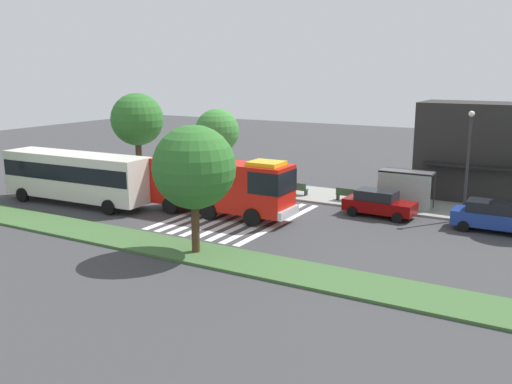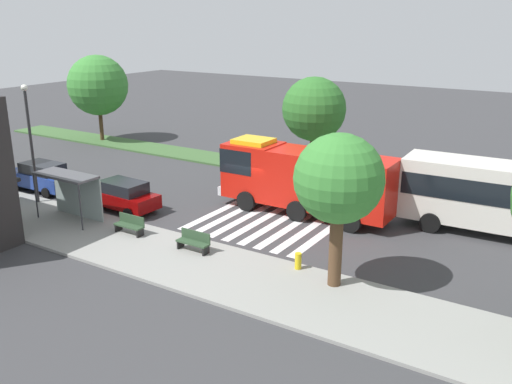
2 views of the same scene
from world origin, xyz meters
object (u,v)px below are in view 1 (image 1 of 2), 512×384
parked_car_west (379,203)px  bench_west_of_shelter (297,189)px  median_tree_west (194,168)px  bus_stop_shelter (405,182)px  sidewalk_tree_far_west (137,120)px  transit_bus (76,174)px  street_lamp (468,156)px  fire_truck (225,185)px  parked_car_mid (493,216)px  bench_near_shelter (347,194)px  fire_hydrant (235,185)px  sidewalk_tree_west (217,132)px

parked_car_west → bench_west_of_shelter: 7.44m
median_tree_west → bus_stop_shelter: bearing=65.3°
bench_west_of_shelter → sidewalk_tree_far_west: size_ratio=0.23×
transit_bus → street_lamp: (24.02, 8.99, 1.92)m
parked_car_west → sidewalk_tree_far_west: size_ratio=0.64×
fire_truck → parked_car_mid: 16.01m
transit_bus → bench_near_shelter: size_ratio=7.13×
parked_car_west → bus_stop_shelter: bearing=72.0°
parked_car_west → bench_near_shelter: size_ratio=2.83×
bus_stop_shelter → median_tree_west: median_tree_west is taller
parked_car_mid → bench_west_of_shelter: parked_car_mid is taller
parked_car_west → bus_stop_shelter: 2.87m
transit_bus → fire_hydrant: size_ratio=16.30×
fire_hydrant → sidewalk_tree_west: bearing=165.1°
fire_truck → parked_car_mid: bearing=17.2°
fire_truck → parked_car_west: bearing=29.4°
median_tree_west → transit_bus: bearing=160.9°
street_lamp → fire_hydrant: size_ratio=9.45×
fire_truck → parked_car_west: 9.80m
parked_car_mid → bus_stop_shelter: size_ratio=1.31×
fire_truck → parked_car_west: (8.44, 4.84, -1.18)m
street_lamp → fire_hydrant: street_lamp is taller
fire_hydrant → fire_truck: bearing=-62.4°
transit_bus → bench_west_of_shelter: 15.64m
fire_hydrant → transit_bus: bearing=-129.4°
bench_near_shelter → bench_west_of_shelter: size_ratio=1.00×
street_lamp → fire_hydrant: bearing=-179.7°
street_lamp → fire_truck: bearing=-153.5°
street_lamp → sidewalk_tree_west: bearing=178.8°
transit_bus → street_lamp: 25.72m
sidewalk_tree_far_west → street_lamp: bearing=-0.9°
fire_truck → bench_near_shelter: bearing=53.4°
sidewalk_tree_west → fire_hydrant: (1.88, -0.50, -3.95)m
bench_west_of_shelter → sidewalk_tree_west: 7.77m
fire_truck → fire_hydrant: fire_truck is taller
fire_truck → bench_west_of_shelter: (1.44, 7.37, -1.46)m
parked_car_west → fire_truck: bearing=-147.6°
bench_near_shelter → bench_west_of_shelter: 3.94m
median_tree_west → street_lamp: bearing=52.4°
fire_truck → median_tree_west: bearing=-69.0°
fire_truck → sidewalk_tree_west: sidewalk_tree_west is taller
bench_near_shelter → fire_hydrant: (-8.80, -0.83, -0.10)m
parked_car_mid → bench_west_of_shelter: (-13.78, 2.53, -0.32)m
transit_bus → bench_near_shelter: transit_bus is taller
transit_bus → parked_car_mid: bearing=-167.0°
sidewalk_tree_west → fire_hydrant: bearing=-14.9°
parked_car_west → street_lamp: street_lamp is taller
transit_bus → bus_stop_shelter: (20.10, 9.70, -0.21)m
bus_stop_shelter → sidewalk_tree_west: size_ratio=0.58×
sidewalk_tree_far_west → fire_hydrant: sidewalk_tree_far_west is taller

